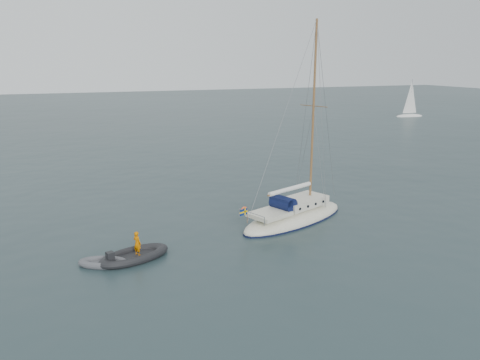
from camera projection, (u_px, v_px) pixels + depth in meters
name	position (u px, v px, depth m)	size (l,w,h in m)	color
ground	(262.00, 231.00, 31.05)	(300.00, 300.00, 0.00)	black
sailboat	(295.00, 206.00, 32.84)	(10.07, 3.01, 14.34)	white
dinghy	(103.00, 263.00, 25.81)	(2.79, 1.26, 0.40)	#4E4F53
rib	(134.00, 255.00, 26.61)	(4.28, 1.95, 1.65)	black
distant_yacht_b	(411.00, 100.00, 93.70)	(5.95, 3.17, 7.89)	silver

